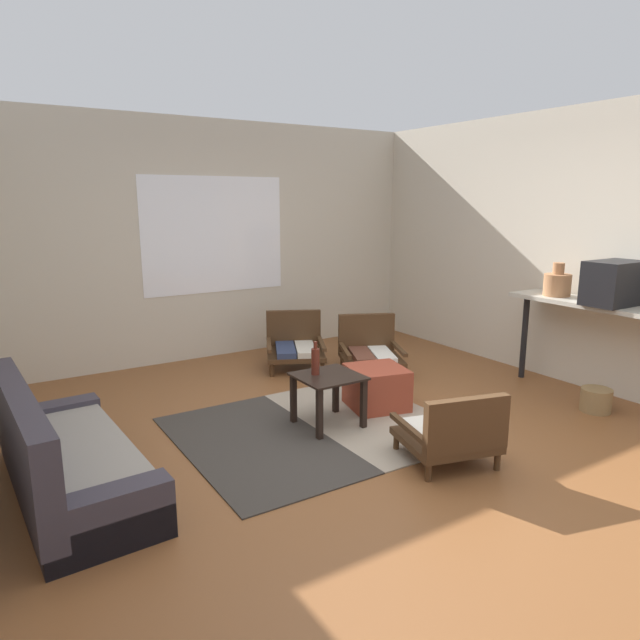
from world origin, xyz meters
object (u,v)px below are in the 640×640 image
Objects in this scene: ottoman_orange at (377,388)px; clay_vase at (557,284)px; armchair_striped_foreground at (452,433)px; armchair_corner at (370,349)px; coffee_table at (328,387)px; couch at (63,461)px; console_shelf at (595,313)px; armchair_by_window at (295,344)px; wicker_basket at (596,400)px; crt_television at (614,283)px; glass_bottle at (315,361)px.

clay_vase is (1.83, -0.44, 0.84)m from ottoman_orange.
armchair_striped_foreground is 0.91× the size of armchair_corner.
ottoman_orange is at bearing 10.42° from coffee_table.
couch is 1.10× the size of console_shelf.
wicker_basket is at bearing -59.11° from armchair_by_window.
ottoman_orange is 2.28m from crt_television.
console_shelf is at bearing -90.00° from clay_vase.
couch is at bearing -162.52° from armchair_corner.
armchair_corner is at bearing -49.51° from armchair_by_window.
armchair_striped_foreground is at bearing -171.76° from console_shelf.
wicker_basket is at bearing -136.24° from console_shelf.
console_shelf is at bearing 8.24° from armchair_striped_foreground.
crt_television reaches higher than wicker_basket.
console_shelf is (2.07, 0.30, 0.57)m from armchair_striped_foreground.
clay_vase is at bearing 19.01° from armchair_striped_foreground.
couch reaches higher than ottoman_orange.
armchair_striped_foreground is at bearing -101.62° from ottoman_orange.
clay_vase reaches higher than couch.
glass_bottle is (-2.49, 0.82, -0.26)m from console_shelf.
wicker_basket is at bearing -62.81° from armchair_corner.
glass_bottle reaches higher than armchair_corner.
armchair_corner is at bearing 39.80° from coffee_table.
crt_television is 2.06× the size of wicker_basket.
console_shelf is 0.79m from wicker_basket.
glass_bottle is 2.51m from wicker_basket.
glass_bottle is (-0.42, 1.12, 0.31)m from armchair_striped_foreground.
coffee_table is at bearing 162.93° from console_shelf.
crt_television is (-0.00, -0.15, 0.30)m from console_shelf.
armchair_corner is at bearing 134.21° from clay_vase.
clay_vase is 1.16× the size of glass_bottle.
clay_vase is (1.81, -1.94, 0.77)m from armchair_by_window.
wicker_basket is at bearing -12.96° from couch.
armchair_by_window is 1.57× the size of crt_television.
armchair_corner is 2.56× the size of clay_vase.
coffee_table is at bearing 172.25° from clay_vase.
ottoman_orange is 0.89× the size of crt_television.
armchair_striped_foreground reaches higher than coffee_table.
console_shelf is (1.83, -0.85, 0.62)m from ottoman_orange.
armchair_corner is 1.71× the size of ottoman_orange.
armchair_by_window is 2.66m from armchair_striped_foreground.
armchair_by_window is at bearing 89.08° from ottoman_orange.
ottoman_orange is 2.06m from clay_vase.
armchair_by_window reaches higher than wicker_basket.
clay_vase is at bearing -13.39° from ottoman_orange.
couch is 2.15× the size of armchair_corner.
couch is at bearing 156.68° from armchair_striped_foreground.
armchair_striped_foreground is 2.32× the size of clay_vase.
armchair_striped_foreground reaches higher than ottoman_orange.
wicker_basket is (1.58, -1.09, -0.08)m from ottoman_orange.
glass_bottle is (-0.68, -1.53, 0.29)m from armchair_by_window.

